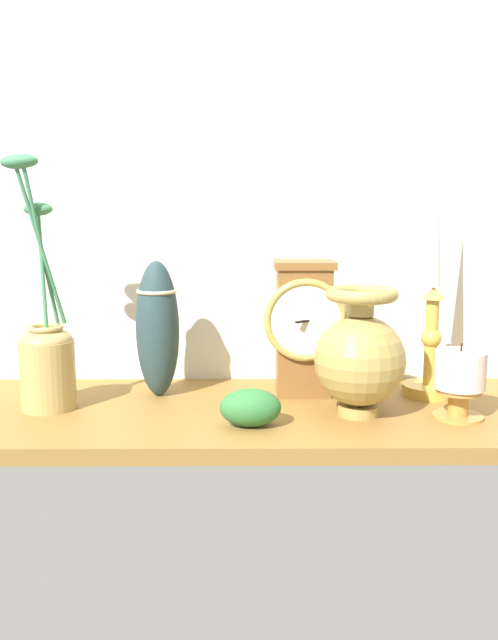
{
  "coord_description": "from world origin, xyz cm",
  "views": [
    {
      "loc": [
        -4.11,
        -103.57,
        32.33
      ],
      "look_at": [
        -3.34,
        0.0,
        14.0
      ],
      "focal_mm": 38.47,
      "sensor_mm": 36.0,
      "label": 1
    }
  ],
  "objects_px": {
    "mantel_clock": "(304,326)",
    "pillar_candle_front": "(460,379)",
    "candlestick_tall_left": "(432,332)",
    "brass_vase_bulbous": "(360,356)",
    "tall_ceramic_vase": "(158,328)",
    "brass_vase_jar": "(46,352)"
  },
  "relations": [
    {
      "from": "brass_vase_bulbous",
      "to": "brass_vase_jar",
      "type": "xyz_separation_m",
      "value": [
        -0.48,
        0.04,
        -0.0
      ]
    },
    {
      "from": "mantel_clock",
      "to": "pillar_candle_front",
      "type": "relative_size",
      "value": 1.97
    },
    {
      "from": "tall_ceramic_vase",
      "to": "brass_vase_jar",
      "type": "bearing_deg",
      "value": -157.14
    },
    {
      "from": "candlestick_tall_left",
      "to": "tall_ceramic_vase",
      "type": "distance_m",
      "value": 0.45
    },
    {
      "from": "brass_vase_bulbous",
      "to": "tall_ceramic_vase",
      "type": "xyz_separation_m",
      "value": [
        -0.32,
        0.11,
        0.02
      ]
    },
    {
      "from": "mantel_clock",
      "to": "brass_vase_bulbous",
      "type": "xyz_separation_m",
      "value": [
        0.07,
        -0.11,
        -0.02
      ]
    },
    {
      "from": "candlestick_tall_left",
      "to": "brass_vase_jar",
      "type": "relative_size",
      "value": 0.98
    },
    {
      "from": "candlestick_tall_left",
      "to": "brass_vase_jar",
      "type": "bearing_deg",
      "value": -173.61
    },
    {
      "from": "mantel_clock",
      "to": "candlestick_tall_left",
      "type": "height_order",
      "value": "candlestick_tall_left"
    },
    {
      "from": "candlestick_tall_left",
      "to": "pillar_candle_front",
      "type": "relative_size",
      "value": 3.35
    },
    {
      "from": "candlestick_tall_left",
      "to": "tall_ceramic_vase",
      "type": "height_order",
      "value": "candlestick_tall_left"
    },
    {
      "from": "pillar_candle_front",
      "to": "mantel_clock",
      "type": "bearing_deg",
      "value": 150.78
    },
    {
      "from": "pillar_candle_front",
      "to": "tall_ceramic_vase",
      "type": "distance_m",
      "value": 0.48
    },
    {
      "from": "candlestick_tall_left",
      "to": "brass_vase_bulbous",
      "type": "height_order",
      "value": "candlestick_tall_left"
    },
    {
      "from": "pillar_candle_front",
      "to": "tall_ceramic_vase",
      "type": "height_order",
      "value": "tall_ceramic_vase"
    },
    {
      "from": "mantel_clock",
      "to": "candlestick_tall_left",
      "type": "bearing_deg",
      "value": -0.9
    },
    {
      "from": "brass_vase_bulbous",
      "to": "pillar_candle_front",
      "type": "distance_m",
      "value": 0.15
    },
    {
      "from": "brass_vase_bulbous",
      "to": "tall_ceramic_vase",
      "type": "relative_size",
      "value": 0.86
    },
    {
      "from": "brass_vase_jar",
      "to": "mantel_clock",
      "type": "bearing_deg",
      "value": 10.1
    },
    {
      "from": "candlestick_tall_left",
      "to": "tall_ceramic_vase",
      "type": "bearing_deg",
      "value": 179.96
    },
    {
      "from": "candlestick_tall_left",
      "to": "brass_vase_jar",
      "type": "xyz_separation_m",
      "value": [
        -0.62,
        -0.07,
        -0.02
      ]
    },
    {
      "from": "brass_vase_bulbous",
      "to": "candlestick_tall_left",
      "type": "bearing_deg",
      "value": 38.23
    }
  ]
}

